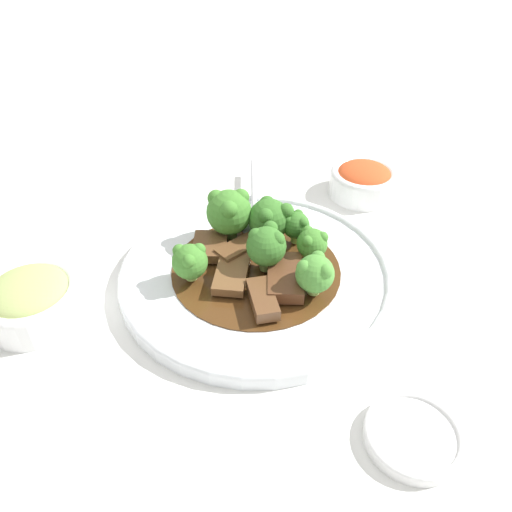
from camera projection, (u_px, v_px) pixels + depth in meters
ground_plane at (256, 279)px, 0.57m from camera, size 4.00×4.00×0.00m
main_plate at (256, 272)px, 0.57m from camera, size 0.31×0.31×0.02m
beef_strip_0 at (232, 274)px, 0.54m from camera, size 0.07×0.04×0.01m
beef_strip_1 at (263, 299)px, 0.51m from camera, size 0.06×0.05×0.01m
beef_strip_2 at (243, 247)px, 0.58m from camera, size 0.07×0.06×0.01m
beef_strip_3 at (285, 277)px, 0.54m from camera, size 0.08×0.05×0.01m
beef_strip_4 at (210, 246)px, 0.58m from camera, size 0.06×0.05×0.01m
broccoli_floret_0 at (296, 225)px, 0.58m from camera, size 0.03×0.03×0.04m
broccoli_floret_1 at (273, 219)px, 0.58m from camera, size 0.05×0.05×0.05m
broccoli_floret_2 at (229, 211)px, 0.58m from camera, size 0.05×0.05×0.06m
broccoli_floret_3 at (267, 244)px, 0.54m from camera, size 0.04×0.04×0.05m
broccoli_floret_4 at (312, 243)px, 0.56m from camera, size 0.04×0.04×0.04m
broccoli_floret_5 at (190, 261)px, 0.53m from camera, size 0.04×0.04×0.04m
broccoli_floret_6 at (315, 273)px, 0.51m from camera, size 0.04×0.04×0.05m
serving_spoon at (254, 215)px, 0.63m from camera, size 0.19×0.08×0.01m
side_bowl_kimchi at (363, 180)px, 0.70m from camera, size 0.09×0.09×0.04m
side_bowl_appetizer at (31, 299)px, 0.51m from camera, size 0.10×0.10×0.05m
sauce_dish at (413, 436)px, 0.41m from camera, size 0.08×0.08×0.01m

